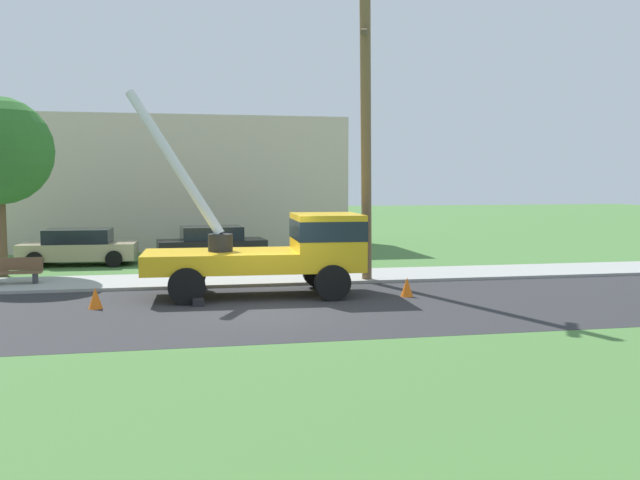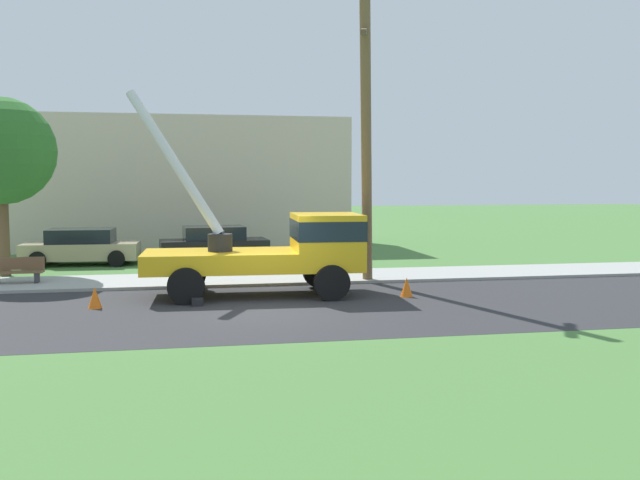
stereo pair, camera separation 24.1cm
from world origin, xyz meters
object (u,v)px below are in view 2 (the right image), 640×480
at_px(parked_sedan_tan, 82,247).
at_px(roadside_tree_near, 1,151).
at_px(traffic_cone_ahead, 407,287).
at_px(park_bench, 17,271).
at_px(leaning_utility_pole, 366,141).
at_px(traffic_cone_behind, 95,298).
at_px(parked_sedan_black, 214,243).
at_px(utility_truck, 282,247).

height_order(parked_sedan_tan, roadside_tree_near, roadside_tree_near).
bearing_deg(traffic_cone_ahead, park_bench, 159.65).
relative_size(leaning_utility_pole, park_bench, 5.50).
distance_m(traffic_cone_behind, parked_sedan_black, 11.00).
height_order(traffic_cone_behind, parked_sedan_tan, parked_sedan_tan).
height_order(leaning_utility_pole, parked_sedan_tan, leaning_utility_pole).
height_order(traffic_cone_ahead, parked_sedan_tan, parked_sedan_tan).
height_order(parked_sedan_tan, parked_sedan_black, same).
bearing_deg(roadside_tree_near, utility_truck, -32.78).
bearing_deg(traffic_cone_ahead, utility_truck, 163.25).
height_order(utility_truck, roadside_tree_near, roadside_tree_near).
xyz_separation_m(utility_truck, traffic_cone_behind, (-5.08, -1.24, -1.13)).
bearing_deg(parked_sedan_black, traffic_cone_behind, -108.21).
distance_m(parked_sedan_black, roadside_tree_near, 8.87).
bearing_deg(traffic_cone_behind, parked_sedan_black, 71.79).
xyz_separation_m(parked_sedan_tan, parked_sedan_black, (5.21, 0.56, 0.00)).
relative_size(utility_truck, leaning_utility_pole, 0.77).
xyz_separation_m(traffic_cone_behind, parked_sedan_black, (3.44, 10.45, 0.43)).
bearing_deg(parked_sedan_tan, parked_sedan_black, 6.18).
height_order(leaning_utility_pole, roadside_tree_near, leaning_utility_pole).
relative_size(traffic_cone_behind, parked_sedan_tan, 0.13).
xyz_separation_m(leaning_utility_pole, parked_sedan_black, (-4.38, 8.26, -3.80)).
distance_m(parked_sedan_tan, roadside_tree_near, 5.07).
bearing_deg(traffic_cone_behind, parked_sedan_tan, 100.15).
relative_size(traffic_cone_ahead, roadside_tree_near, 0.09).
height_order(parked_sedan_tan, park_bench, parked_sedan_tan).
xyz_separation_m(traffic_cone_ahead, parked_sedan_tan, (-10.29, 9.67, 0.43)).
xyz_separation_m(utility_truck, traffic_cone_ahead, (3.44, -1.04, -1.13)).
xyz_separation_m(utility_truck, roadside_tree_near, (-9.00, 5.79, 2.91)).
relative_size(utility_truck, traffic_cone_ahead, 12.06).
height_order(utility_truck, traffic_cone_behind, utility_truck).
height_order(traffic_cone_ahead, roadside_tree_near, roadside_tree_near).
relative_size(traffic_cone_behind, park_bench, 0.35).
bearing_deg(traffic_cone_behind, park_bench, 123.28).
relative_size(utility_truck, roadside_tree_near, 1.09).
height_order(traffic_cone_behind, roadside_tree_near, roadside_tree_near).
relative_size(parked_sedan_black, roadside_tree_near, 0.73).
xyz_separation_m(utility_truck, parked_sedan_black, (-1.65, 9.20, -0.70)).
bearing_deg(park_bench, roadside_tree_near, 110.97).
bearing_deg(parked_sedan_tan, utility_truck, -51.58).
bearing_deg(roadside_tree_near, leaning_utility_pole, -22.48).
distance_m(leaning_utility_pole, parked_sedan_tan, 12.87).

